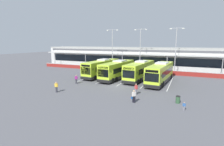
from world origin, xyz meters
TOP-DOWN VIEW (x-y plane):
  - ground_plane at (0.00, 0.00)m, footprint 200.00×200.00m
  - terminal_building at (-0.00, 26.91)m, footprint 70.00×13.00m
  - red_barrier_wall at (0.00, 14.50)m, footprint 60.00×0.40m
  - coach_bus_leftmost at (-6.50, 6.83)m, footprint 3.74×12.32m
  - coach_bus_left_centre at (-2.22, 5.75)m, footprint 3.74×12.32m
  - coach_bus_centre at (2.28, 6.64)m, footprint 3.74×12.32m
  - coach_bus_right_centre at (6.53, 5.30)m, footprint 3.74×12.32m
  - bay_stripe_far_west at (-8.40, 6.00)m, footprint 0.14×13.00m
  - bay_stripe_west at (-4.20, 6.00)m, footprint 0.14×13.00m
  - bay_stripe_mid_west at (0.00, 6.00)m, footprint 0.14×13.00m
  - bay_stripe_centre at (4.20, 6.00)m, footprint 0.14×13.00m
  - bay_stripe_mid_east at (8.40, 6.00)m, footprint 0.14×13.00m
  - pedestrian_with_handbag at (5.15, -7.38)m, footprint 0.59×0.55m
  - pedestrian_in_dark_coat at (4.47, -3.93)m, footprint 0.52×0.40m
  - pedestrian_child at (11.01, -7.74)m, footprint 0.33×0.20m
  - pedestrian_near_bin at (-6.97, -7.60)m, footprint 0.54×0.29m
  - pedestrian_approaching_bus at (-7.53, -1.61)m, footprint 0.48×0.41m
  - lamp_post_west at (-7.92, 16.09)m, footprint 3.24×0.28m
  - lamp_post_centre at (-0.44, 17.01)m, footprint 3.24×0.28m
  - lamp_post_east at (8.26, 17.28)m, footprint 3.24×0.28m
  - litter_bin at (10.25, -5.39)m, footprint 0.54×0.54m

SIDE VIEW (x-z plane):
  - ground_plane at x=0.00m, z-range 0.00..0.00m
  - bay_stripe_far_west at x=-8.40m, z-range 0.00..0.01m
  - bay_stripe_west at x=-4.20m, z-range 0.00..0.01m
  - bay_stripe_mid_west at x=0.00m, z-range 0.00..0.01m
  - bay_stripe_centre at x=4.20m, z-range 0.00..0.01m
  - bay_stripe_mid_east at x=8.40m, z-range 0.00..0.01m
  - litter_bin at x=10.25m, z-range 0.00..0.93m
  - pedestrian_child at x=11.01m, z-range 0.04..1.04m
  - red_barrier_wall at x=0.00m, z-range 0.01..1.10m
  - pedestrian_with_handbag at x=5.15m, z-range 0.05..1.67m
  - pedestrian_in_dark_coat at x=4.47m, z-range 0.06..1.68m
  - pedestrian_near_bin at x=-6.97m, z-range 0.06..1.68m
  - pedestrian_approaching_bus at x=-7.53m, z-range 0.06..1.68m
  - coach_bus_leftmost at x=-6.50m, z-range -0.10..3.68m
  - coach_bus_left_centre at x=-2.22m, z-range -0.10..3.68m
  - coach_bus_centre at x=2.28m, z-range -0.10..3.68m
  - coach_bus_right_centre at x=6.53m, z-range -0.10..3.68m
  - terminal_building at x=0.00m, z-range 0.01..6.01m
  - lamp_post_west at x=-7.92m, z-range 0.79..11.79m
  - lamp_post_centre at x=-0.44m, z-range 0.79..11.79m
  - lamp_post_east at x=8.26m, z-range 0.79..11.79m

